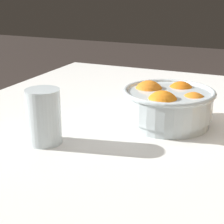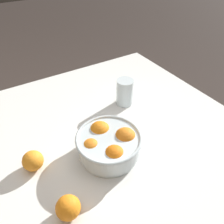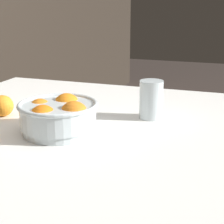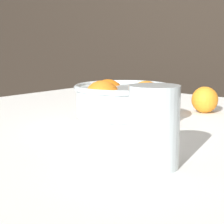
# 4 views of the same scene
# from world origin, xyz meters

# --- Properties ---
(dining_table) EXTENTS (1.23, 1.16, 0.76)m
(dining_table) POSITION_xyz_m (0.00, 0.00, 0.69)
(dining_table) COLOR white
(dining_table) RESTS_ON ground_plane
(fruit_bowl) EXTENTS (0.23, 0.23, 0.10)m
(fruit_bowl) POSITION_xyz_m (-0.02, 0.02, 0.81)
(fruit_bowl) COLOR silver
(fruit_bowl) RESTS_ON dining_table
(juice_glass) EXTENTS (0.08, 0.08, 0.12)m
(juice_glass) POSITION_xyz_m (0.20, -0.20, 0.82)
(juice_glass) COLOR #F4A314
(juice_glass) RESTS_ON dining_table
(orange_loose_front) EXTENTS (0.07, 0.07, 0.07)m
(orange_loose_front) POSITION_xyz_m (0.06, 0.27, 0.80)
(orange_loose_front) COLOR orange
(orange_loose_front) RESTS_ON dining_table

